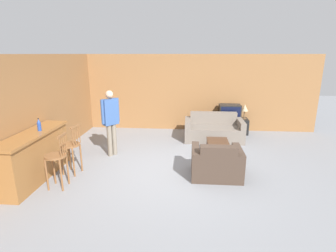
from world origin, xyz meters
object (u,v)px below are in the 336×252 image
(couch_far, at_px, (214,130))
(table_lamp, at_px, (245,108))
(bar_chair_mid, at_px, (71,148))
(bar_chair_near, at_px, (57,160))
(armchair_near, at_px, (216,164))
(tv, at_px, (230,112))
(tv_unit, at_px, (229,126))
(person_by_window, at_px, (111,119))
(bottle, at_px, (39,125))
(coffee_table, at_px, (218,145))

(couch_far, relative_size, table_lamp, 3.65)
(bar_chair_mid, relative_size, couch_far, 0.63)
(bar_chair_near, xyz_separation_m, table_lamp, (4.41, 4.08, 0.26))
(armchair_near, xyz_separation_m, tv, (0.74, 3.34, 0.44))
(bar_chair_mid, distance_m, tv, 5.22)
(bar_chair_mid, distance_m, tv_unit, 5.23)
(bar_chair_near, relative_size, couch_far, 0.63)
(armchair_near, distance_m, person_by_window, 2.91)
(bar_chair_near, distance_m, bar_chair_mid, 0.65)
(armchair_near, xyz_separation_m, person_by_window, (-2.62, 1.06, 0.68))
(bar_chair_near, height_order, bottle, bottle)
(person_by_window, bearing_deg, bar_chair_near, -107.66)
(couch_far, distance_m, table_lamp, 1.43)
(armchair_near, bearing_deg, table_lamp, 69.97)
(armchair_near, bearing_deg, tv_unit, 77.59)
(couch_far, height_order, armchair_near, couch_far)
(table_lamp, bearing_deg, couch_far, -143.98)
(bar_chair_mid, distance_m, person_by_window, 1.34)
(couch_far, bearing_deg, bar_chair_near, -135.32)
(table_lamp, bearing_deg, person_by_window, -149.22)
(bottle, relative_size, table_lamp, 0.56)
(coffee_table, distance_m, tv_unit, 2.25)
(bar_chair_mid, relative_size, tv, 1.61)
(couch_far, xyz_separation_m, armchair_near, (-0.16, -2.57, 0.00))
(tv_unit, xyz_separation_m, tv, (-0.00, -0.00, 0.49))
(bottle, bearing_deg, bar_chair_near, -40.93)
(tv_unit, distance_m, tv, 0.49)
(bar_chair_mid, xyz_separation_m, couch_far, (3.35, 2.66, -0.30))
(tv_unit, bearing_deg, bar_chair_mid, -138.84)
(coffee_table, relative_size, person_by_window, 0.58)
(tv, xyz_separation_m, person_by_window, (-3.36, -2.28, 0.24))
(table_lamp, relative_size, person_by_window, 0.28)
(tv_unit, bearing_deg, table_lamp, 0.00)
(bar_chair_near, bearing_deg, coffee_table, 29.77)
(bar_chair_near, xyz_separation_m, tv, (3.93, 4.08, 0.15))
(person_by_window, bearing_deg, tv_unit, 34.27)
(armchair_near, bearing_deg, bar_chair_near, -166.93)
(bar_chair_mid, relative_size, table_lamp, 2.30)
(bar_chair_mid, xyz_separation_m, tv, (3.93, 3.43, 0.15))
(couch_far, bearing_deg, person_by_window, -151.39)
(bar_chair_near, distance_m, tv, 5.67)
(person_by_window, bearing_deg, couch_far, 28.61)
(tv_unit, relative_size, bottle, 4.52)
(coffee_table, xyz_separation_m, person_by_window, (-2.78, -0.12, 0.66))
(bottle, bearing_deg, tv, 38.49)
(bar_chair_mid, distance_m, table_lamp, 5.60)
(tv_unit, bearing_deg, person_by_window, -145.73)
(tv_unit, bearing_deg, armchair_near, -102.41)
(table_lamp, bearing_deg, armchair_near, -110.03)
(bottle, distance_m, person_by_window, 1.74)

